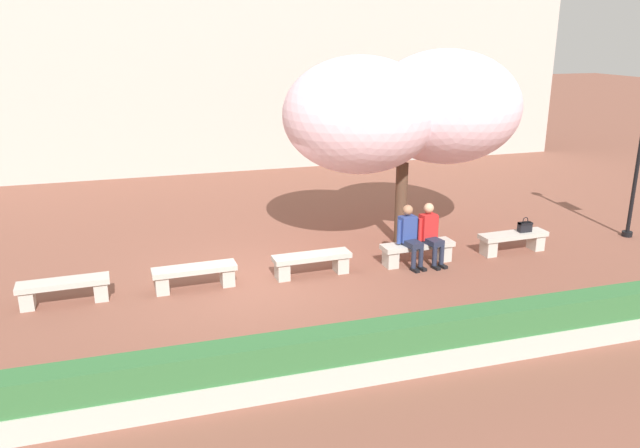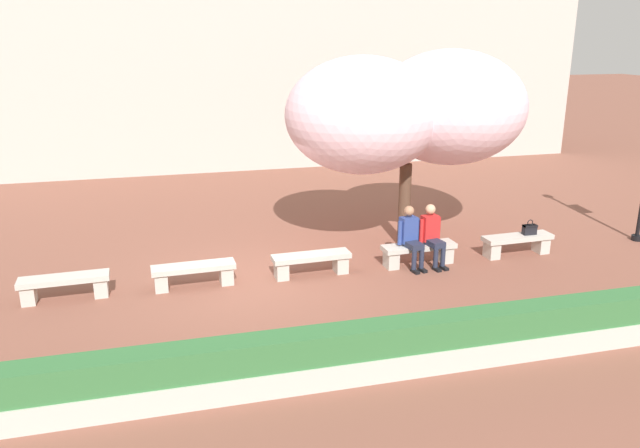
% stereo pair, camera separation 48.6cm
% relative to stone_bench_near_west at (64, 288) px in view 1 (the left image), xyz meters
% --- Properties ---
extents(ground_plane, '(100.00, 100.00, 0.00)m').
position_rel_stone_bench_near_west_xyz_m(ground_plane, '(3.48, 0.00, -0.30)').
color(ground_plane, brown).
extents(building_facade, '(28.00, 4.00, 10.67)m').
position_rel_stone_bench_near_west_xyz_m(building_facade, '(3.48, 12.07, 5.04)').
color(building_facade, '#B7B2A8').
rests_on(building_facade, ground).
extents(stone_bench_near_west, '(1.59, 0.47, 0.45)m').
position_rel_stone_bench_near_west_xyz_m(stone_bench_near_west, '(0.00, 0.00, 0.00)').
color(stone_bench_near_west, '#BCB7AD').
rests_on(stone_bench_near_west, ground).
extents(stone_bench_center, '(1.59, 0.47, 0.45)m').
position_rel_stone_bench_near_west_xyz_m(stone_bench_center, '(2.32, 0.00, 0.00)').
color(stone_bench_center, '#BCB7AD').
rests_on(stone_bench_center, ground).
extents(stone_bench_near_east, '(1.59, 0.47, 0.45)m').
position_rel_stone_bench_near_west_xyz_m(stone_bench_near_east, '(4.64, 0.00, 0.00)').
color(stone_bench_near_east, '#BCB7AD').
rests_on(stone_bench_near_east, ground).
extents(stone_bench_east_end, '(1.59, 0.47, 0.45)m').
position_rel_stone_bench_near_west_xyz_m(stone_bench_east_end, '(6.96, 0.00, 0.00)').
color(stone_bench_east_end, '#BCB7AD').
rests_on(stone_bench_east_end, ground).
extents(stone_bench_far_east, '(1.59, 0.47, 0.45)m').
position_rel_stone_bench_near_west_xyz_m(stone_bench_far_east, '(9.28, 0.00, 0.00)').
color(stone_bench_far_east, '#BCB7AD').
rests_on(stone_bench_far_east, ground).
extents(person_seated_left, '(0.50, 0.72, 1.29)m').
position_rel_stone_bench_near_west_xyz_m(person_seated_left, '(6.74, -0.05, 0.40)').
color(person_seated_left, black).
rests_on(person_seated_left, ground).
extents(person_seated_right, '(0.50, 0.72, 1.29)m').
position_rel_stone_bench_near_west_xyz_m(person_seated_right, '(7.21, -0.05, 0.40)').
color(person_seated_right, black).
rests_on(person_seated_right, ground).
extents(handbag, '(0.30, 0.15, 0.34)m').
position_rel_stone_bench_near_west_xyz_m(handbag, '(9.56, -0.01, 0.28)').
color(handbag, black).
rests_on(handbag, stone_bench_far_east).
extents(cherry_tree_main, '(5.45, 3.46, 4.35)m').
position_rel_stone_bench_near_west_xyz_m(cherry_tree_main, '(7.19, 1.36, 2.74)').
color(cherry_tree_main, '#513828').
rests_on(cherry_tree_main, ground).
extents(planter_hedge_foreground, '(16.07, 0.50, 0.80)m').
position_rel_stone_bench_near_west_xyz_m(planter_hedge_foreground, '(3.48, -3.93, 0.09)').
color(planter_hedge_foreground, '#BCB7AD').
rests_on(planter_hedge_foreground, ground).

